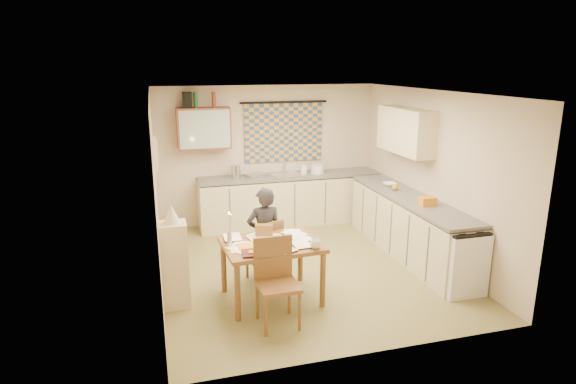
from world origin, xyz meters
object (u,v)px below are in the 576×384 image
object	(u,v)px
stove	(459,260)
person	(264,235)
counter_right	(409,226)
chair_far	(265,261)
shelf_stand	(175,265)
counter_back	(290,200)
dining_table	(272,271)

from	to	relation	value
stove	person	distance (m)	2.54
counter_right	chair_far	bearing A→B (deg)	-172.87
counter_right	person	size ratio (longest dim) A/B	2.25
person	shelf_stand	distance (m)	1.26
shelf_stand	chair_far	bearing A→B (deg)	19.91
chair_far	shelf_stand	bearing A→B (deg)	-1.22
stove	chair_far	xyz separation A→B (m)	(-2.34, 1.00, -0.16)
shelf_stand	counter_back	bearing A→B (deg)	50.38
counter_back	counter_right	distance (m)	2.34
shelf_stand	counter_right	bearing A→B (deg)	11.62
dining_table	person	xyz separation A→B (m)	(0.03, 0.54, 0.28)
person	stove	bearing A→B (deg)	155.82
dining_table	counter_back	bearing A→B (deg)	66.17
counter_right	chair_far	distance (m)	2.36
chair_far	shelf_stand	xyz separation A→B (m)	(-1.20, -0.44, 0.26)
counter_back	stove	xyz separation A→B (m)	(1.35, -3.20, -0.03)
counter_right	shelf_stand	size ratio (longest dim) A/B	2.78
shelf_stand	stove	bearing A→B (deg)	-8.99
dining_table	shelf_stand	xyz separation A→B (m)	(-1.16, 0.14, 0.15)
counter_right	stove	xyz separation A→B (m)	(0.00, -1.29, -0.03)
stove	shelf_stand	xyz separation A→B (m)	(-3.54, 0.56, 0.11)
counter_right	stove	size ratio (longest dim) A/B	3.48
stove	chair_far	world-z (taller)	chair_far
counter_right	dining_table	xyz separation A→B (m)	(-2.38, -0.87, -0.07)
counter_back	shelf_stand	bearing A→B (deg)	-129.62
stove	person	bearing A→B (deg)	157.90
counter_right	dining_table	bearing A→B (deg)	-159.91
stove	counter_right	bearing A→B (deg)	90.00
person	shelf_stand	xyz separation A→B (m)	(-1.19, -0.39, -0.12)
counter_back	stove	bearing A→B (deg)	-67.05
counter_back	dining_table	xyz separation A→B (m)	(-1.03, -2.78, -0.07)
counter_right	stove	world-z (taller)	counter_right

